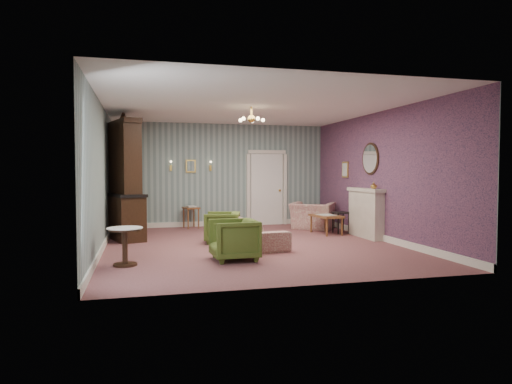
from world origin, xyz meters
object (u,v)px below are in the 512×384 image
object	(u,v)px
sofa_chintz	(255,228)
side_table_black	(341,223)
dresser	(123,176)
olive_chair_c	(222,226)
wingback_chair	(313,211)
olive_chair_b	(236,233)
olive_chair_a	(234,238)
fireplace	(366,213)
coffee_table	(326,224)
pedestal_table	(125,246)

from	to	relation	value
sofa_chintz	side_table_black	distance (m)	2.85
side_table_black	dresser	bearing A→B (deg)	175.35
olive_chair_c	dresser	distance (m)	2.63
olive_chair_c	wingback_chair	size ratio (longest dim) A/B	0.68
olive_chair_b	dresser	size ratio (longest dim) A/B	0.24
olive_chair_c	sofa_chintz	bearing A→B (deg)	62.04
olive_chair_a	wingback_chair	world-z (taller)	wingback_chair
olive_chair_a	olive_chair_c	size ratio (longest dim) A/B	1.07
olive_chair_a	olive_chair_b	bearing A→B (deg)	164.05
olive_chair_b	fireplace	distance (m)	3.49
sofa_chintz	fireplace	world-z (taller)	fireplace
coffee_table	olive_chair_c	bearing A→B (deg)	-165.02
olive_chair_c	fireplace	world-z (taller)	fireplace
wingback_chair	fireplace	world-z (taller)	fireplace
fireplace	pedestal_table	xyz separation A→B (m)	(-5.38, -1.93, -0.26)
sofa_chintz	wingback_chair	bearing A→B (deg)	-49.98
side_table_black	pedestal_table	size ratio (longest dim) A/B	0.85
dresser	olive_chair_b	bearing A→B (deg)	-63.39
side_table_black	pedestal_table	xyz separation A→B (m)	(-5.11, -2.72, 0.05)
wingback_chair	fireplace	xyz separation A→B (m)	(0.63, -1.79, 0.10)
coffee_table	side_table_black	world-z (taller)	side_table_black
dresser	pedestal_table	xyz separation A→B (m)	(0.13, -3.15, -1.12)
olive_chair_c	olive_chair_b	bearing A→B (deg)	19.84
olive_chair_b	dresser	distance (m)	3.31
wingback_chair	side_table_black	distance (m)	1.09
fireplace	pedestal_table	size ratio (longest dim) A/B	2.20
sofa_chintz	dresser	xyz separation A→B (m)	(-2.71, 1.73, 1.06)
sofa_chintz	wingback_chair	size ratio (longest dim) A/B	1.78
dresser	side_table_black	size ratio (longest dim) A/B	5.31
wingback_chair	coffee_table	bearing A→B (deg)	122.74
olive_chair_c	side_table_black	distance (m)	3.22
olive_chair_a	wingback_chair	bearing A→B (deg)	139.67
sofa_chintz	pedestal_table	world-z (taller)	sofa_chintz
olive_chair_a	pedestal_table	xyz separation A→B (m)	(-1.83, -0.02, -0.08)
wingback_chair	olive_chair_b	bearing A→B (deg)	80.73
olive_chair_b	coffee_table	world-z (taller)	olive_chair_b
dresser	side_table_black	bearing A→B (deg)	-22.45
olive_chair_b	coffee_table	distance (m)	3.23
olive_chair_b	pedestal_table	size ratio (longest dim) A/B	1.08
sofa_chintz	coffee_table	distance (m)	2.52
dresser	olive_chair_c	bearing A→B (deg)	-46.56
wingback_chair	dresser	world-z (taller)	dresser
wingback_chair	pedestal_table	world-z (taller)	wingback_chair
dresser	fireplace	bearing A→B (deg)	-30.21
olive_chair_c	sofa_chintz	world-z (taller)	sofa_chintz
sofa_chintz	olive_chair_a	bearing A→B (deg)	145.42
wingback_chair	dresser	xyz separation A→B (m)	(-4.88, -0.58, 0.96)
fireplace	coffee_table	world-z (taller)	fireplace
side_table_black	olive_chair_a	bearing A→B (deg)	-140.49
olive_chair_c	coffee_table	distance (m)	2.85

